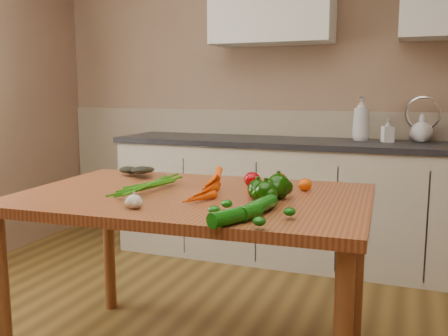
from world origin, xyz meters
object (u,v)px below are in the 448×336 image
at_px(leafy_greens, 135,167).
at_px(tomato_a, 252,180).
at_px(table, 193,213).
at_px(soap_bottle_a, 361,118).
at_px(pepper_a, 258,190).
at_px(garlic_bulb, 134,202).
at_px(tomato_c, 305,185).
at_px(carrot_bunch, 191,186).
at_px(tomato_b, 279,181).
at_px(soap_bottle_c, 422,128).
at_px(zucchini_b, 236,215).
at_px(pepper_b, 278,186).
at_px(soap_bottle_b, 388,130).
at_px(pepper_c, 266,193).
at_px(zucchini_a, 257,208).

xyz_separation_m(leafy_greens, tomato_a, (0.66, -0.05, -0.02)).
bearing_deg(table, soap_bottle_a, 70.05).
relative_size(table, pepper_a, 18.78).
distance_m(garlic_bulb, tomato_c, 0.79).
bearing_deg(carrot_bunch, tomato_b, 37.02).
height_order(table, soap_bottle_c, soap_bottle_c).
height_order(garlic_bulb, zucchini_b, same).
height_order(tomato_c, zucchini_b, tomato_c).
height_order(soap_bottle_c, pepper_b, soap_bottle_c).
xyz_separation_m(pepper_a, zucchini_b, (0.04, -0.39, -0.01)).
bearing_deg(tomato_c, table, -152.71).
bearing_deg(tomato_a, tomato_b, 6.47).
distance_m(carrot_bunch, pepper_a, 0.30).
distance_m(soap_bottle_a, soap_bottle_b, 0.21).
relative_size(garlic_bulb, tomato_a, 0.83).
height_order(table, garlic_bulb, garlic_bulb).
relative_size(leafy_greens, tomato_c, 3.48).
bearing_deg(soap_bottle_a, leafy_greens, -106.85).
xyz_separation_m(leafy_greens, tomato_c, (0.91, -0.05, -0.03)).
height_order(soap_bottle_c, pepper_c, soap_bottle_c).
xyz_separation_m(zucchini_a, zucchini_b, (-0.03, -0.14, 0.00)).
bearing_deg(soap_bottle_c, table, -142.52).
relative_size(leafy_greens, zucchini_a, 0.85).
height_order(tomato_c, zucchini_a, tomato_c).
height_order(carrot_bunch, tomato_a, carrot_bunch).
xyz_separation_m(soap_bottle_b, tomato_c, (-0.28, -1.46, -0.14)).
bearing_deg(leafy_greens, pepper_a, -21.58).
bearing_deg(garlic_bulb, tomato_c, 46.49).
bearing_deg(tomato_b, soap_bottle_b, 74.42).
height_order(soap_bottle_c, carrot_bunch, soap_bottle_c).
bearing_deg(soap_bottle_c, soap_bottle_a, 164.31).
bearing_deg(soap_bottle_a, garlic_bulb, -89.24).
relative_size(carrot_bunch, tomato_a, 3.61).
bearing_deg(pepper_a, zucchini_a, -73.32).
bearing_deg(pepper_c, pepper_a, 128.17).
bearing_deg(pepper_b, carrot_bunch, -171.00).
distance_m(soap_bottle_a, tomato_a, 1.55).
bearing_deg(zucchini_b, pepper_a, 96.01).
distance_m(soap_bottle_a, garlic_bulb, 2.18).
xyz_separation_m(carrot_bunch, tomato_c, (0.45, 0.25, -0.01)).
bearing_deg(garlic_bulb, carrot_bunch, 73.67).
bearing_deg(tomato_c, soap_bottle_a, 86.52).
bearing_deg(garlic_bulb, pepper_b, 38.93).
xyz_separation_m(soap_bottle_a, tomato_a, (-0.34, -1.50, -0.22)).
relative_size(table, soap_bottle_a, 4.83).
distance_m(soap_bottle_b, tomato_a, 1.55).
xyz_separation_m(tomato_c, zucchini_a, (-0.07, -0.50, -0.00)).
xyz_separation_m(soap_bottle_c, zucchini_a, (-0.57, -2.06, -0.16)).
height_order(zucchini_a, zucchini_b, same).
relative_size(pepper_b, tomato_b, 1.29).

